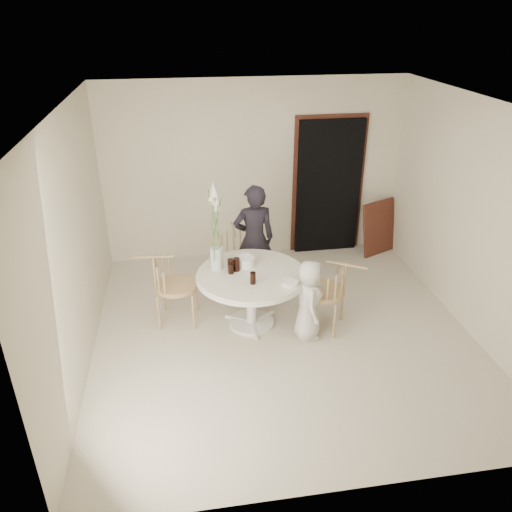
{
  "coord_description": "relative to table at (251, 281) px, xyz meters",
  "views": [
    {
      "loc": [
        -1.11,
        -4.9,
        3.61
      ],
      "look_at": [
        -0.29,
        0.3,
        0.93
      ],
      "focal_mm": 35.0,
      "sensor_mm": 36.0,
      "label": 1
    }
  ],
  "objects": [
    {
      "name": "birthday_cake",
      "position": [
        -0.04,
        0.2,
        0.17
      ],
      "size": [
        0.23,
        0.23,
        0.16
      ],
      "rotation": [
        0.0,
        0.0,
        -0.32
      ],
      "color": "white",
      "rests_on": "table"
    },
    {
      "name": "plate_stack",
      "position": [
        0.39,
        -0.34,
        0.14
      ],
      "size": [
        0.2,
        0.2,
        0.05
      ],
      "primitive_type": "cylinder",
      "rotation": [
        0.0,
        0.0,
        -0.06
      ],
      "color": "white",
      "rests_on": "table"
    },
    {
      "name": "table",
      "position": [
        0.0,
        0.0,
        0.0
      ],
      "size": [
        1.33,
        1.33,
        0.73
      ],
      "color": "white",
      "rests_on": "ground"
    },
    {
      "name": "cola_tumbler_a",
      "position": [
        -0.24,
        0.03,
        0.18
      ],
      "size": [
        0.08,
        0.08,
        0.13
      ],
      "primitive_type": "cylinder",
      "rotation": [
        0.0,
        0.0,
        -0.37
      ],
      "color": "black",
      "rests_on": "table"
    },
    {
      "name": "door_trim",
      "position": [
        1.5,
        1.98,
        0.49
      ],
      "size": [
        1.12,
        0.03,
        2.22
      ],
      "primitive_type": "cube",
      "color": "#5B2E1F",
      "rests_on": "ground"
    },
    {
      "name": "doorway",
      "position": [
        1.5,
        1.94,
        0.43
      ],
      "size": [
        1.0,
        0.1,
        2.1
      ],
      "primitive_type": "cube",
      "color": "black",
      "rests_on": "ground"
    },
    {
      "name": "cola_tumbler_d",
      "position": [
        -0.17,
        0.08,
        0.2
      ],
      "size": [
        0.1,
        0.1,
        0.17
      ],
      "primitive_type": "cylinder",
      "rotation": [
        0.0,
        0.0,
        -0.39
      ],
      "color": "black",
      "rests_on": "table"
    },
    {
      "name": "ground",
      "position": [
        0.35,
        -0.25,
        -0.62
      ],
      "size": [
        4.5,
        4.5,
        0.0
      ],
      "primitive_type": "plane",
      "color": "beige",
      "rests_on": "ground"
    },
    {
      "name": "cola_tumbler_b",
      "position": [
        -0.02,
        -0.25,
        0.19
      ],
      "size": [
        0.08,
        0.08,
        0.14
      ],
      "primitive_type": "cylinder",
      "rotation": [
        0.0,
        0.0,
        0.25
      ],
      "color": "black",
      "rests_on": "table"
    },
    {
      "name": "room_shell",
      "position": [
        0.35,
        -0.25,
        1.0
      ],
      "size": [
        4.5,
        4.5,
        4.5
      ],
      "color": "silver",
      "rests_on": "ground"
    },
    {
      "name": "boy",
      "position": [
        0.62,
        -0.35,
        -0.11
      ],
      "size": [
        0.36,
        0.51,
        1.0
      ],
      "primitive_type": "imported",
      "rotation": [
        0.0,
        0.0,
        1.49
      ],
      "color": "silver",
      "rests_on": "ground"
    },
    {
      "name": "cola_tumbler_c",
      "position": [
        -0.24,
        0.07,
        0.2
      ],
      "size": [
        0.1,
        0.1,
        0.17
      ],
      "primitive_type": "cylinder",
      "rotation": [
        0.0,
        0.0,
        0.29
      ],
      "color": "black",
      "rests_on": "table"
    },
    {
      "name": "flower_vase",
      "position": [
        -0.4,
        0.17,
        0.55
      ],
      "size": [
        0.15,
        0.15,
        1.12
      ],
      "rotation": [
        0.0,
        0.0,
        -0.36
      ],
      "color": "silver",
      "rests_on": "table"
    },
    {
      "name": "chair_left",
      "position": [
        -1.03,
        0.26,
        -0.02
      ],
      "size": [
        0.59,
        0.55,
        0.92
      ],
      "rotation": [
        0.0,
        0.0,
        1.45
      ],
      "color": "tan",
      "rests_on": "ground"
    },
    {
      "name": "chair_far",
      "position": [
        -0.1,
        0.84,
        -0.03
      ],
      "size": [
        0.52,
        0.55,
        0.9
      ],
      "rotation": [
        0.0,
        0.0,
        0.0
      ],
      "color": "tan",
      "rests_on": "ground"
    },
    {
      "name": "picture_frame",
      "position": [
        2.3,
        1.7,
        -0.19
      ],
      "size": [
        0.66,
        0.44,
        0.85
      ],
      "primitive_type": "cube",
      "rotation": [
        -0.17,
        0.0,
        0.43
      ],
      "color": "#5B2E1F",
      "rests_on": "ground"
    },
    {
      "name": "chair_right",
      "position": [
        0.96,
        -0.23,
        -0.02
      ],
      "size": [
        0.69,
        0.68,
        0.92
      ],
      "rotation": [
        0.0,
        0.0,
        -2.1
      ],
      "color": "tan",
      "rests_on": "ground"
    },
    {
      "name": "girl",
      "position": [
        0.16,
        0.85,
        0.15
      ],
      "size": [
        0.57,
        0.39,
        1.53
      ],
      "primitive_type": "imported",
      "rotation": [
        0.0,
        0.0,
        3.18
      ],
      "color": "black",
      "rests_on": "ground"
    }
  ]
}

